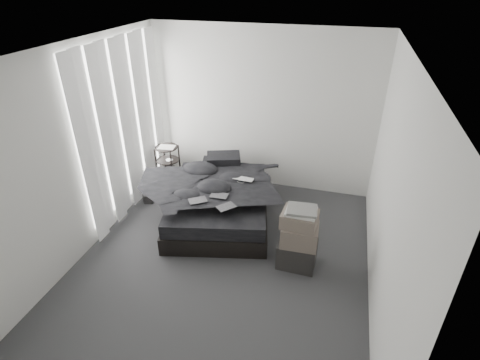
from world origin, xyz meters
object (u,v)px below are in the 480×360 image
(bed, at_px, (219,210))
(box_lower, at_px, (297,253))
(laptop, at_px, (242,176))
(side_stand, at_px, (168,166))

(bed, relative_size, box_lower, 4.00)
(laptop, height_order, side_stand, side_stand)
(laptop, xyz_separation_m, side_stand, (-1.47, 0.59, -0.33))
(laptop, relative_size, side_stand, 0.43)
(bed, height_order, laptop, laptop)
(bed, bearing_deg, laptop, 7.50)
(bed, relative_size, laptop, 6.24)
(box_lower, bearing_deg, side_stand, 149.31)
(bed, distance_m, side_stand, 1.37)
(laptop, xyz_separation_m, box_lower, (0.95, -0.85, -0.51))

